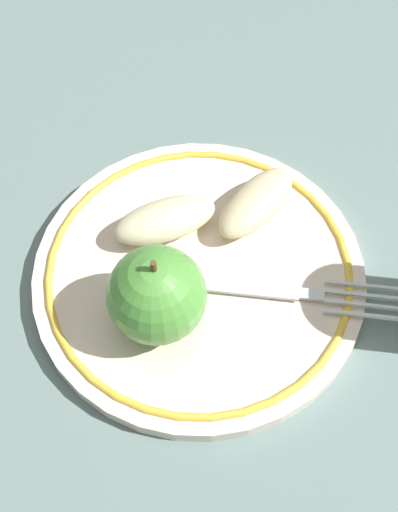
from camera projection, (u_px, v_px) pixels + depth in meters
ground_plane at (196, 293)px, 0.53m from camera, size 2.00×2.00×0.00m
plate at (199, 275)px, 0.53m from camera, size 0.25×0.25×0.02m
apple_red_whole at (157, 295)px, 0.48m from camera, size 0.07×0.07×0.08m
apple_slice_front at (256, 202)px, 0.54m from camera, size 0.06×0.09×0.03m
apple_slice_back at (161, 222)px, 0.53m from camera, size 0.04×0.08×0.03m
fork at (279, 291)px, 0.51m from camera, size 0.12×0.16×0.00m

